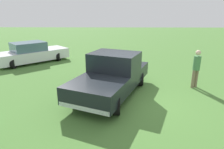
{
  "coord_description": "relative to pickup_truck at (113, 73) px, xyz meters",
  "views": [
    {
      "loc": [
        7.23,
        -0.81,
        3.4
      ],
      "look_at": [
        -0.49,
        -0.97,
        0.9
      ],
      "focal_mm": 30.84,
      "sensor_mm": 36.0,
      "label": 1
    }
  ],
  "objects": [
    {
      "name": "pickup_truck",
      "position": [
        0.0,
        0.0,
        0.0
      ],
      "size": [
        5.14,
        3.61,
        1.78
      ],
      "rotation": [
        0.0,
        0.0,
        5.9
      ],
      "color": "black",
      "rests_on": "ground_plane"
    },
    {
      "name": "sedan_near",
      "position": [
        -5.43,
        -5.82,
        -0.25
      ],
      "size": [
        4.59,
        4.7,
        1.45
      ],
      "rotation": [
        0.0,
        0.0,
        2.33
      ],
      "color": "black",
      "rests_on": "ground_plane"
    },
    {
      "name": "person_bystander",
      "position": [
        -0.78,
        3.83,
        0.1
      ],
      "size": [
        0.43,
        0.43,
        1.79
      ],
      "rotation": [
        0.0,
        0.0,
        0.47
      ],
      "color": "#7A6B51",
      "rests_on": "ground_plane"
    },
    {
      "name": "ground_plane",
      "position": [
        0.6,
        0.92,
        -0.91
      ],
      "size": [
        80.0,
        80.0,
        0.0
      ],
      "primitive_type": "plane",
      "color": "#477533"
    }
  ]
}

